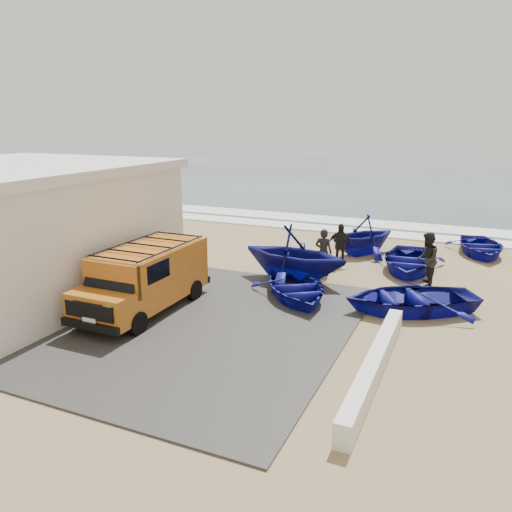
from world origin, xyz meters
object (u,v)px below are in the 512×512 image
(boat_near_right, at_px, (410,298))
(boat_mid_right, at_px, (408,260))
(boat_near_left, at_px, (296,288))
(boat_mid_left, at_px, (294,254))
(parapet, at_px, (375,365))
(fisherman_front, at_px, (323,252))
(fisherman_middle, at_px, (427,259))
(building, at_px, (9,229))
(boat_far_right, at_px, (480,246))
(van, at_px, (146,276))
(boat_far_left, at_px, (363,235))
(fisherman_back, at_px, (340,244))

(boat_near_right, relative_size, boat_mid_right, 1.01)
(boat_near_left, height_order, boat_mid_left, boat_mid_left)
(parapet, height_order, fisherman_front, fisherman_front)
(boat_near_left, distance_m, boat_near_right, 3.58)
(boat_mid_right, distance_m, fisherman_middle, 1.90)
(boat_near_right, bearing_deg, boat_near_left, -112.44)
(boat_near_left, bearing_deg, boat_mid_left, 77.08)
(building, bearing_deg, boat_near_left, 18.73)
(boat_near_left, xyz_separation_m, boat_near_right, (3.55, 0.41, 0.05))
(boat_far_right, bearing_deg, building, -153.31)
(van, height_order, fisherman_middle, van)
(van, bearing_deg, boat_near_left, 36.04)
(boat_far_left, height_order, fisherman_back, boat_far_left)
(building, xyz_separation_m, fisherman_front, (9.19, 5.97, -1.26))
(building, xyz_separation_m, boat_mid_right, (12.04, 7.90, -1.75))
(boat_near_left, xyz_separation_m, boat_mid_left, (-0.70, 1.75, 0.67))
(parapet, bearing_deg, building, 175.42)
(boat_mid_left, height_order, boat_far_left, boat_mid_left)
(parapet, xyz_separation_m, fisherman_middle, (0.36, 7.28, 0.69))
(van, height_order, boat_far_left, van)
(boat_far_right, height_order, fisherman_middle, fisherman_middle)
(boat_mid_left, xyz_separation_m, boat_mid_right, (3.61, 3.06, -0.63))
(fisherman_front, distance_m, fisherman_back, 1.65)
(parapet, xyz_separation_m, fisherman_front, (-3.31, 6.97, 0.63))
(boat_far_left, bearing_deg, fisherman_middle, -13.45)
(boat_near_left, bearing_deg, fisherman_back, 51.91)
(boat_near_right, xyz_separation_m, boat_far_left, (-2.80, 6.16, 0.45))
(boat_near_right, height_order, boat_far_left, boat_far_left)
(boat_far_left, bearing_deg, boat_near_right, -30.31)
(fisherman_front, bearing_deg, fisherman_middle, -174.92)
(van, xyz_separation_m, fisherman_middle, (7.58, 5.99, -0.14))
(fisherman_middle, relative_size, fisherman_back, 1.13)
(boat_near_left, height_order, fisherman_back, fisherman_back)
(boat_mid_left, bearing_deg, fisherman_back, -12.14)
(boat_near_left, relative_size, boat_far_right, 0.99)
(building, height_order, boat_far_left, building)
(boat_mid_right, bearing_deg, fisherman_back, -178.58)
(building, distance_m, parapet, 12.68)
(boat_near_right, relative_size, fisherman_front, 2.26)
(boat_near_right, height_order, boat_mid_left, boat_mid_left)
(boat_far_right, relative_size, fisherman_front, 2.01)
(building, height_order, fisherman_middle, building)
(building, xyz_separation_m, parapet, (12.50, -1.00, -1.89))
(boat_mid_left, bearing_deg, building, 127.14)
(boat_far_left, distance_m, fisherman_back, 2.12)
(van, relative_size, fisherman_front, 2.65)
(building, relative_size, fisherman_middle, 4.88)
(parapet, relative_size, van, 1.26)
(building, distance_m, fisherman_middle, 14.36)
(boat_mid_left, relative_size, fisherman_middle, 2.06)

